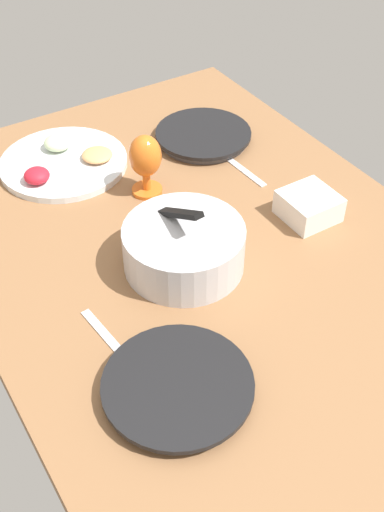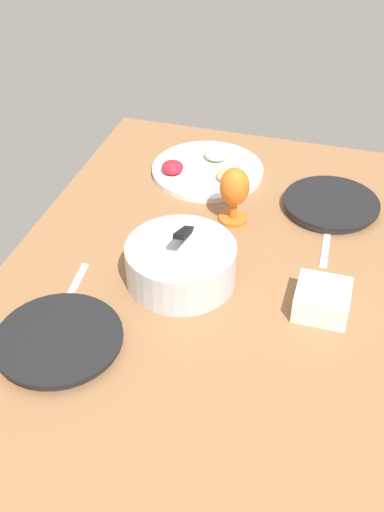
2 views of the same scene
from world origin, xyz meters
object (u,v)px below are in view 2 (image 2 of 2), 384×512
at_px(hurricane_glass_orange, 234,190).
at_px(square_bowl_white, 322,299).
at_px(dinner_plate_right, 331,205).
at_px(fruit_platter, 207,169).
at_px(mixing_bowl, 181,262).
at_px(dinner_plate_left, 59,341).

distance_m(hurricane_glass_orange, square_bowl_white, 0.41).
distance_m(dinner_plate_right, fruit_platter, 0.39).
bearing_deg(mixing_bowl, dinner_plate_left, 146.74).
bearing_deg(dinner_plate_right, square_bowl_white, -176.13).
xyz_separation_m(mixing_bowl, hurricane_glass_orange, (0.28, -0.06, 0.04)).
distance_m(dinner_plate_left, dinner_plate_right, 0.86).
height_order(dinner_plate_right, fruit_platter, fruit_platter).
distance_m(dinner_plate_left, square_bowl_white, 0.60).
relative_size(mixing_bowl, fruit_platter, 0.82).
height_order(dinner_plate_left, fruit_platter, fruit_platter).
xyz_separation_m(dinner_plate_right, square_bowl_white, (-0.42, -0.03, 0.02)).
relative_size(dinner_plate_left, hurricane_glass_orange, 1.72).
relative_size(mixing_bowl, square_bowl_white, 2.26).
height_order(mixing_bowl, square_bowl_white, mixing_bowl).
relative_size(dinner_plate_right, hurricane_glass_orange, 1.66).
relative_size(dinner_plate_left, mixing_bowl, 1.01).
bearing_deg(hurricane_glass_orange, dinner_plate_right, -62.85).
relative_size(fruit_platter, square_bowl_white, 2.77).
bearing_deg(dinner_plate_right, fruit_platter, 76.95).
distance_m(dinner_plate_left, mixing_bowl, 0.35).
relative_size(fruit_platter, hurricane_glass_orange, 2.09).
bearing_deg(square_bowl_white, hurricane_glass_orange, 43.71).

